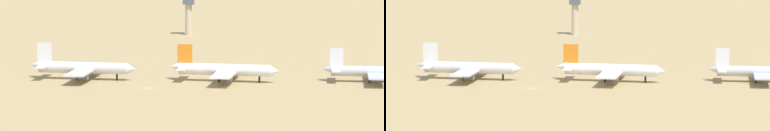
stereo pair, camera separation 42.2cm
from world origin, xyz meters
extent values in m
plane|color=tan|center=(0.00, 0.00, 0.00)|extent=(4000.00, 4000.00, 0.00)
cylinder|color=silver|center=(-23.48, 16.61, 4.06)|extent=(31.20, 7.03, 3.87)
cone|color=silver|center=(-6.73, 14.88, 4.06)|extent=(3.27, 3.96, 3.68)
cone|color=silver|center=(-40.23, 18.34, 4.65)|extent=(4.19, 3.67, 3.29)
cube|color=white|center=(-36.96, 18.00, 9.15)|extent=(5.06, 1.00, 6.29)
cube|color=silver|center=(-36.56, 21.86, 4.45)|extent=(3.76, 6.86, 0.35)
cube|color=silver|center=(-37.35, 14.15, 4.45)|extent=(3.76, 6.86, 0.35)
cube|color=silver|center=(-22.52, 16.51, 3.48)|extent=(9.73, 31.48, 0.54)
cylinder|color=slate|center=(-20.81, 23.63, 2.13)|extent=(3.68, 2.48, 2.13)
cylinder|color=slate|center=(-22.30, 9.19, 2.13)|extent=(3.68, 2.48, 2.13)
cylinder|color=black|center=(-11.77, 15.40, 1.06)|extent=(0.68, 0.68, 2.13)
cylinder|color=black|center=(-24.69, 19.07, 1.06)|extent=(0.68, 0.68, 2.13)
cylinder|color=black|center=(-25.16, 14.45, 1.06)|extent=(0.68, 0.68, 2.13)
cylinder|color=white|center=(24.59, 15.30, 4.07)|extent=(31.28, 7.83, 3.88)
cone|color=white|center=(41.33, 13.14, 4.07)|extent=(3.36, 4.03, 3.69)
cone|color=white|center=(7.85, 17.47, 4.66)|extent=(4.27, 3.77, 3.30)
cube|color=orange|center=(11.12, 17.04, 9.17)|extent=(5.06, 1.13, 6.30)
cube|color=white|center=(11.62, 20.89, 4.46)|extent=(3.92, 6.94, 0.35)
cube|color=white|center=(10.63, 13.20, 4.46)|extent=(3.92, 6.94, 0.35)
cube|color=white|center=(25.55, 15.18, 3.49)|extent=(10.52, 31.63, 0.54)
cylinder|color=slate|center=(27.45, 22.27, 2.13)|extent=(3.74, 2.56, 2.13)
cylinder|color=slate|center=(25.58, 7.84, 2.13)|extent=(3.74, 2.56, 2.13)
cylinder|color=black|center=(36.29, 13.79, 1.07)|extent=(0.68, 0.68, 2.13)
cylinder|color=black|center=(23.45, 17.80, 1.07)|extent=(0.68, 0.68, 2.13)
cylinder|color=black|center=(22.85, 13.18, 1.07)|extent=(0.68, 0.68, 2.13)
cylinder|color=silver|center=(74.33, 17.06, 3.72)|extent=(28.50, 5.38, 3.54)
cone|color=silver|center=(58.96, 18.07, 4.25)|extent=(3.73, 3.23, 3.01)
cube|color=white|center=(61.97, 17.87, 8.37)|extent=(4.62, 0.74, 5.75)
cube|color=silver|center=(62.20, 21.41, 4.07)|extent=(3.22, 6.19, 0.32)
cube|color=silver|center=(61.74, 14.34, 4.07)|extent=(3.22, 6.19, 0.32)
cube|color=silver|center=(75.22, 17.01, 3.19)|extent=(7.86, 28.66, 0.50)
cylinder|color=slate|center=(76.53, 23.57, 1.95)|extent=(3.31, 2.15, 1.95)
cylinder|color=slate|center=(75.67, 10.32, 1.95)|extent=(3.31, 2.15, 1.95)
cylinder|color=black|center=(73.15, 19.27, 0.97)|extent=(0.62, 0.62, 1.95)
cylinder|color=black|center=(72.87, 15.03, 0.97)|extent=(0.62, 0.62, 1.95)
cylinder|color=#C6B793|center=(2.89, 152.22, 7.15)|extent=(3.20, 3.20, 14.30)
cube|color=#4C5660|center=(2.89, 152.22, 16.32)|extent=(5.20, 5.20, 4.03)
camera|label=1|loc=(37.03, -331.84, 55.54)|focal=98.13mm
camera|label=2|loc=(37.45, -331.81, 55.54)|focal=98.13mm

